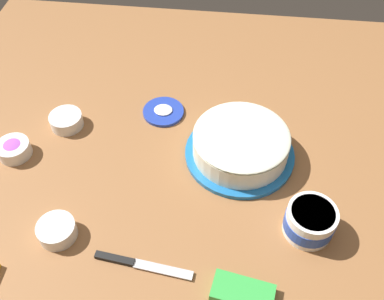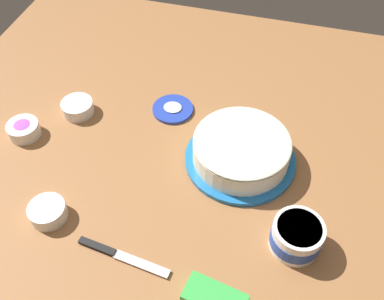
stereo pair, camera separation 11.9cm
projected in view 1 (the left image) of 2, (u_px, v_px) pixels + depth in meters
The scene contains 9 objects.
ground_plane at pixel (166, 160), 1.21m from camera, with size 1.54×1.54×0.00m, color #936038.
frosted_cake at pixel (241, 145), 1.19m from camera, with size 0.31×0.31×0.09m.
frosting_tub at pixel (310, 221), 1.04m from camera, with size 0.12×0.12×0.08m.
frosting_tub_lid at pixel (163, 111), 1.33m from camera, with size 0.13×0.13×0.02m.
spreading_knife at pixel (134, 263), 1.00m from camera, with size 0.24×0.05×0.01m.
sprinkle_bowl_yellow at pixel (57, 230), 1.04m from camera, with size 0.09×0.09×0.04m.
sprinkle_bowl_rainbow at pixel (14, 149), 1.21m from camera, with size 0.09×0.09×0.04m.
sprinkle_bowl_pink at pixel (66, 120), 1.28m from camera, with size 0.10×0.10×0.04m.
candy_box_lower at pixel (243, 293), 0.95m from camera, with size 0.14×0.07×0.03m, color green.
Camera 1 is at (-0.16, 0.75, 0.94)m, focal length 40.39 mm.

